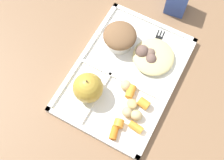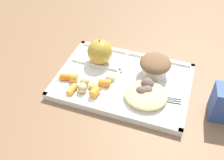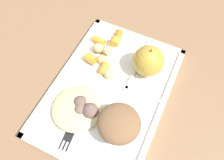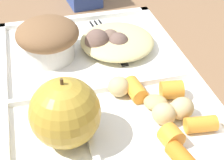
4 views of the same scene
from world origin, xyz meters
name	(u,v)px [view 4 (image 4 of 4)]	position (x,y,z in m)	size (l,w,h in m)	color
ground	(99,88)	(0.00, 0.00, 0.00)	(6.00, 6.00, 0.00)	#846042
lunch_tray	(99,84)	(0.00, 0.00, 0.01)	(0.39, 0.28, 0.02)	white
green_apple	(65,113)	(-0.10, 0.06, 0.05)	(0.08, 0.08, 0.09)	#B79333
bran_muffin	(48,38)	(0.08, 0.06, 0.05)	(0.09, 0.09, 0.06)	silver
carrot_slice_center	(171,137)	(-0.14, -0.05, 0.03)	(0.03, 0.03, 0.02)	orange
carrot_slice_diagonal	(201,124)	(-0.12, -0.09, 0.02)	(0.02, 0.02, 0.04)	orange
carrot_slice_edge	(172,90)	(-0.06, -0.08, 0.02)	(0.02, 0.02, 0.03)	orange
carrot_slice_tilted	(135,90)	(-0.04, -0.04, 0.02)	(0.02, 0.02, 0.04)	orange
carrot_slice_near_corner	(181,157)	(-0.16, -0.05, 0.02)	(0.02, 0.02, 0.03)	orange
potato_chunk_small	(182,108)	(-0.10, -0.08, 0.03)	(0.03, 0.03, 0.03)	tan
potato_chunk_browned	(156,102)	(-0.07, -0.06, 0.02)	(0.03, 0.03, 0.02)	tan
potato_chunk_golden	(119,87)	(-0.03, -0.02, 0.03)	(0.03, 0.03, 0.03)	tan
potato_chunk_corner	(164,114)	(-0.10, -0.06, 0.03)	(0.03, 0.03, 0.03)	tan
egg_noodle_pile	(117,41)	(0.08, -0.05, 0.03)	(0.12, 0.12, 0.02)	#D6C684
meatball_back	(97,41)	(0.08, -0.01, 0.03)	(0.04, 0.04, 0.04)	brown
meatball_front	(118,43)	(0.07, -0.05, 0.03)	(0.03, 0.03, 0.03)	brown
meatball_side	(110,40)	(0.08, -0.04, 0.03)	(0.03, 0.03, 0.03)	#755B4C
plastic_fork	(107,39)	(0.11, -0.04, 0.01)	(0.15, 0.03, 0.00)	black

